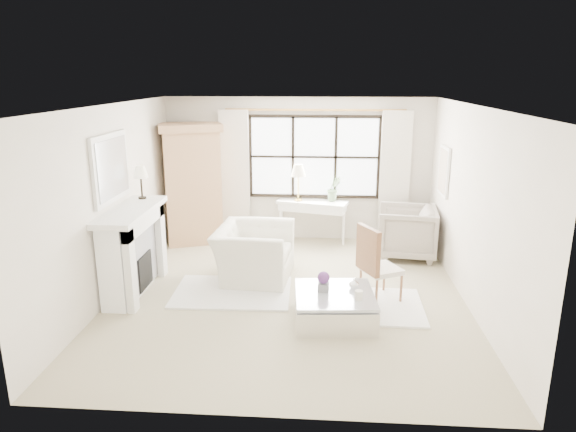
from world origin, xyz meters
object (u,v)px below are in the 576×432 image
object	(u,v)px
club_armchair	(254,253)
console_table	(312,221)
coffee_table	(334,307)
armoire	(192,183)

from	to	relation	value
club_armchair	console_table	bearing A→B (deg)	-20.38
console_table	coffee_table	size ratio (longest dim) A/B	1.28
club_armchair	coffee_table	world-z (taller)	club_armchair
console_table	club_armchair	distance (m)	2.06
armoire	coffee_table	size ratio (longest dim) A/B	2.09
coffee_table	console_table	bearing A→B (deg)	92.17
armoire	coffee_table	world-z (taller)	armoire
armoire	coffee_table	xyz separation A→B (m)	(2.61, -3.08, -0.96)
console_table	club_armchair	world-z (taller)	club_armchair
console_table	club_armchair	bearing A→B (deg)	-99.96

